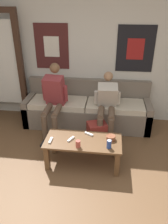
% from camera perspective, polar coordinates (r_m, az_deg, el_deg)
% --- Properties ---
extents(wall_back, '(10.00, 0.07, 2.55)m').
position_cam_1_polar(wall_back, '(4.35, 0.31, 14.31)').
color(wall_back, silver).
rests_on(wall_back, ground_plane).
extents(couch, '(2.43, 0.72, 0.85)m').
position_cam_1_polar(couch, '(4.34, 0.81, 0.49)').
color(couch, '#70665B').
rests_on(couch, ground_plane).
extents(coffee_table, '(1.12, 0.52, 0.42)m').
position_cam_1_polar(coffee_table, '(3.28, -0.23, -8.52)').
color(coffee_table, brown).
rests_on(coffee_table, ground_plane).
extents(person_seated_adult, '(0.47, 0.86, 1.27)m').
position_cam_1_polar(person_seated_adult, '(3.94, -7.94, 3.60)').
color(person_seated_adult, brown).
rests_on(person_seated_adult, ground_plane).
extents(person_seated_teen, '(0.47, 0.87, 1.14)m').
position_cam_1_polar(person_seated_teen, '(3.84, 5.96, 2.01)').
color(person_seated_teen, brown).
rests_on(person_seated_teen, ground_plane).
extents(backpack, '(0.38, 0.37, 0.40)m').
position_cam_1_polar(backpack, '(3.78, 3.42, -5.83)').
color(backpack, maroon).
rests_on(backpack, ground_plane).
extents(ceramic_bowl, '(0.14, 0.14, 0.07)m').
position_cam_1_polar(ceramic_bowl, '(3.25, 7.04, -6.60)').
color(ceramic_bowl, brown).
rests_on(ceramic_bowl, coffee_table).
extents(pillar_candle, '(0.07, 0.07, 0.12)m').
position_cam_1_polar(pillar_candle, '(3.07, -1.56, -8.33)').
color(pillar_candle, '#B24C42').
rests_on(pillar_candle, coffee_table).
extents(drink_can_blue, '(0.07, 0.07, 0.12)m').
position_cam_1_polar(drink_can_blue, '(3.06, 6.56, -8.33)').
color(drink_can_blue, '#28479E').
rests_on(drink_can_blue, coffee_table).
extents(game_controller_near_left, '(0.09, 0.14, 0.03)m').
position_cam_1_polar(game_controller_near_left, '(3.24, -3.47, -7.09)').
color(game_controller_near_left, white).
rests_on(game_controller_near_left, coffee_table).
extents(game_controller_near_right, '(0.14, 0.10, 0.03)m').
position_cam_1_polar(game_controller_near_right, '(3.35, 1.26, -5.75)').
color(game_controller_near_right, white).
rests_on(game_controller_near_right, coffee_table).
extents(game_controller_far_center, '(0.04, 0.14, 0.03)m').
position_cam_1_polar(game_controller_far_center, '(3.24, -8.69, -7.32)').
color(game_controller_far_center, white).
rests_on(game_controller_far_center, coffee_table).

